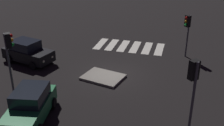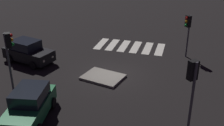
# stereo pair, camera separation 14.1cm
# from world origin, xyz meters

# --- Properties ---
(ground_plane) EXTENTS (80.00, 80.00, 0.00)m
(ground_plane) POSITION_xyz_m (0.00, 0.00, 0.00)
(ground_plane) COLOR black
(traffic_island) EXTENTS (3.27, 2.74, 0.18)m
(traffic_island) POSITION_xyz_m (0.50, 0.68, 0.09)
(traffic_island) COLOR gray
(traffic_island) RESTS_ON ground
(car_black) EXTENTS (4.57, 2.81, 1.88)m
(car_black) POSITION_xyz_m (7.36, -0.48, 0.92)
(car_black) COLOR black
(car_black) RESTS_ON ground
(car_green) EXTENTS (2.56, 4.47, 1.86)m
(car_green) POSITION_xyz_m (2.91, 6.61, 0.91)
(car_green) COLOR #196B38
(car_green) RESTS_ON ground
(traffic_light_south) EXTENTS (0.54, 0.54, 3.69)m
(traffic_light_south) POSITION_xyz_m (-5.14, -5.12, 2.80)
(traffic_light_south) COLOR #47474C
(traffic_light_south) RESTS_ON ground
(traffic_light_north) EXTENTS (0.53, 0.54, 4.09)m
(traffic_light_north) POSITION_xyz_m (5.64, 4.04, 3.11)
(traffic_light_north) COLOR #47474C
(traffic_light_north) RESTS_ON ground
(traffic_light_west) EXTENTS (0.54, 0.53, 4.35)m
(traffic_light_west) POSITION_xyz_m (-5.56, 5.97, 3.30)
(traffic_light_west) COLOR #47474C
(traffic_light_west) RESTS_ON ground
(crosswalk_near) EXTENTS (6.45, 3.20, 0.02)m
(crosswalk_near) POSITION_xyz_m (-0.00, -6.31, 0.01)
(crosswalk_near) COLOR silver
(crosswalk_near) RESTS_ON ground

